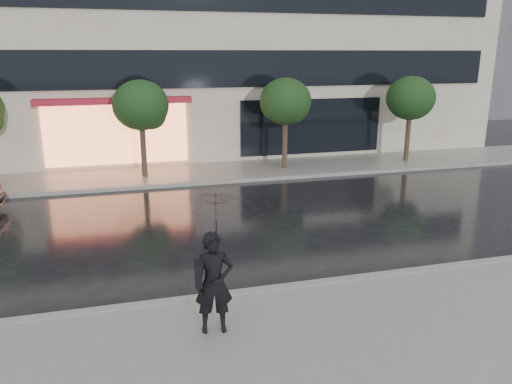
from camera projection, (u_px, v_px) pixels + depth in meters
name	position (u px, v px, depth m)	size (l,w,h in m)	color
ground	(298.00, 270.00, 11.86)	(120.00, 120.00, 0.00)	black
sidewalk_near	(361.00, 341.00, 8.83)	(60.00, 4.50, 0.12)	slate
sidewalk_far	(216.00, 172.00, 21.37)	(60.00, 3.50, 0.12)	slate
curb_near	(314.00, 285.00, 10.92)	(60.00, 0.25, 0.14)	gray
curb_far	(225.00, 181.00, 19.74)	(60.00, 0.25, 0.14)	gray
bg_building_right	(475.00, 16.00, 42.35)	(12.00, 12.00, 16.00)	#4C4C54
tree_mid_west	(142.00, 107.00, 19.65)	(2.20, 2.20, 3.99)	#33261C
tree_mid_east	(287.00, 103.00, 21.17)	(2.20, 2.20, 3.99)	#33261C
tree_far_east	(411.00, 100.00, 22.70)	(2.20, 2.20, 3.99)	#33261C
pedestrian_with_umbrella	(215.00, 244.00, 8.61)	(1.10, 1.12, 2.59)	black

